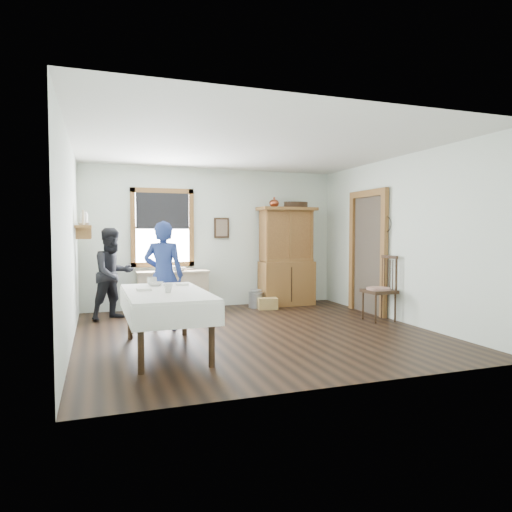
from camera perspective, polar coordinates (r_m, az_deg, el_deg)
name	(u,v)px	position (r m, az deg, el deg)	size (l,w,h in m)	color
room	(255,240)	(6.63, -0.08, 2.00)	(5.01, 5.01, 2.70)	black
window	(163,223)	(8.80, -11.60, 4.03)	(1.18, 0.07, 1.48)	white
doorway	(368,249)	(8.49, 13.84, 0.87)	(0.09, 1.14, 2.22)	#463D32
wall_shelf	(84,225)	(7.80, -20.72, 3.60)	(0.24, 1.00, 0.44)	brown
framed_picture	(222,228)	(9.02, -4.32, 3.53)	(0.30, 0.04, 0.40)	#321F11
rug_beater	(387,217)	(8.03, 16.00, 4.70)	(0.27, 0.27, 0.01)	black
work_counter	(173,291)	(8.63, -10.36, -4.30)	(1.31, 0.50, 0.75)	#C7AE8A
china_hutch	(287,256)	(9.16, 3.86, -0.05)	(1.15, 0.55, 1.96)	brown
dining_table	(166,321)	(5.74, -11.18, -8.01)	(0.98, 1.87, 0.75)	white
spindle_chair	(379,288)	(7.81, 15.13, -3.88)	(0.50, 0.50, 1.09)	#321F11
pail	(256,300)	(8.88, -0.02, -5.52)	(0.28, 0.28, 0.30)	gray
wicker_basket	(268,303)	(8.73, 1.45, -5.95)	(0.37, 0.26, 0.21)	tan
woman_blue	(164,279)	(7.00, -11.47, -2.88)	(0.55, 0.36, 1.51)	navy
figure_dark	(113,277)	(8.02, -17.43, -2.53)	(0.69, 0.54, 1.42)	black
table_cup_a	(152,281)	(6.40, -12.87, -3.04)	(0.13, 0.13, 0.10)	silver
table_cup_b	(168,288)	(5.54, -10.92, -3.96)	(0.11, 0.11, 0.10)	silver
table_bowl	(155,284)	(6.26, -12.46, -3.40)	(0.23, 0.23, 0.06)	silver
counter_book	(183,269)	(8.71, -9.17, -1.66)	(0.17, 0.23, 0.02)	#77634F
counter_bowl	(180,269)	(8.53, -9.47, -1.61)	(0.21, 0.21, 0.07)	silver
shelf_bowl	(84,224)	(7.81, -20.72, 3.77)	(0.22, 0.22, 0.05)	silver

